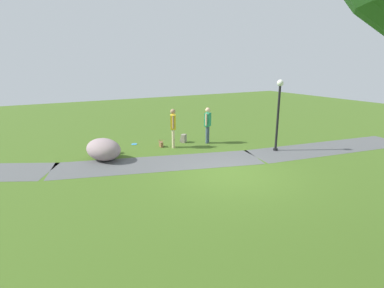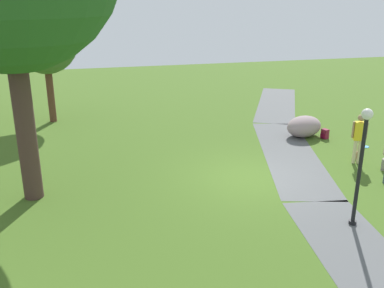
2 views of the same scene
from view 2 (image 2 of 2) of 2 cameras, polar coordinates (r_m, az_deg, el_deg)
ground_plane at (r=14.37m, az=7.47°, el=-4.44°), size 48.00×48.00×0.00m
footpath_segment_mid at (r=16.77m, az=12.69°, el=-1.24°), size 8.23×4.09×0.01m
footpath_segment_far at (r=24.38m, az=11.07°, el=5.23°), size 8.01×5.36×0.01m
young_tree_near_path at (r=20.92m, az=-18.74°, el=12.51°), size 2.85×2.85×5.11m
lamp_post at (r=11.52m, az=21.41°, el=-1.28°), size 0.28×0.28×3.12m
lawn_boulder at (r=18.83m, az=14.50°, el=2.25°), size 1.68×1.95×0.88m
woman_with_handbag at (r=16.20m, az=21.11°, el=1.10°), size 0.37×0.48×1.79m
handbag_on_grass at (r=17.04m, az=20.89°, el=-1.25°), size 0.30×0.33×0.31m
backpack_by_boulder at (r=18.86m, az=17.03°, el=1.27°), size 0.32×0.31×0.40m
frisbee_on_grass at (r=18.40m, az=21.81°, el=-0.33°), size 0.28×0.28×0.02m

